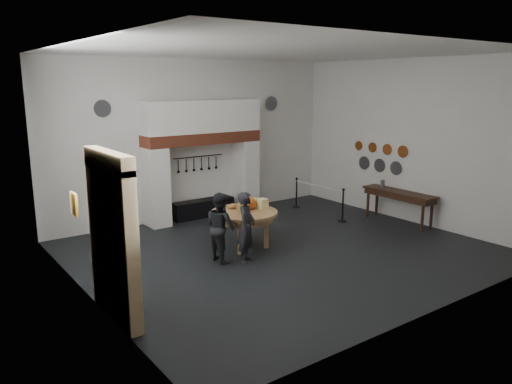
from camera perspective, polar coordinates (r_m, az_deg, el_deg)
floor at (r=11.78m, az=3.10°, el=-6.66°), size 9.00×8.00×0.02m
ceiling at (r=11.15m, az=3.38°, el=15.76°), size 9.00×8.00×0.02m
wall_back at (r=14.54m, az=-6.83°, el=6.03°), size 9.00×0.02×4.50m
wall_front at (r=8.57m, az=20.36°, el=0.91°), size 9.00×0.02×4.50m
wall_left at (r=9.13m, az=-19.26°, el=1.65°), size 0.02×8.00×4.50m
wall_right at (r=14.49m, az=17.23°, el=5.54°), size 0.02×8.00×4.50m
chimney_pier_left at (r=13.76m, az=-11.35°, el=0.55°), size 0.55×0.70×2.15m
chimney_pier_right at (r=15.19m, az=-1.21°, el=1.90°), size 0.55×0.70×2.15m
hearth_brick_band at (r=14.23m, az=-6.14°, el=6.15°), size 3.50×0.72×0.32m
chimney_hood at (r=14.18m, az=-6.20°, el=8.60°), size 3.50×0.70×0.90m
iron_range at (r=14.66m, az=-6.09°, el=-1.86°), size 1.90×0.45×0.50m
utensil_rail at (r=14.53m, az=-6.62°, el=4.04°), size 1.60×0.02×0.02m
door_recess at (r=8.45m, az=-16.57°, el=-6.00°), size 0.04×1.10×2.50m
door_jamb_near at (r=7.84m, az=-14.23°, el=-6.93°), size 0.22×0.30×2.60m
door_jamb_far at (r=9.10m, az=-17.55°, el=-4.42°), size 0.22×0.30×2.60m
door_lintel at (r=8.16m, az=-16.58°, el=3.48°), size 0.22×1.70×0.30m
wall_plaque at (r=10.02m, az=-20.07°, el=-1.29°), size 0.05×0.34×0.44m
work_table at (r=11.77m, az=-1.36°, el=-2.38°), size 1.99×1.99×0.07m
pumpkin at (r=11.92m, az=-0.85°, el=-1.25°), size 0.36×0.36×0.31m
cheese_block_big at (r=11.98m, az=0.74°, el=-1.35°), size 0.22×0.22×0.24m
cheese_block_small at (r=12.21m, az=-0.18°, el=-1.19°), size 0.18×0.18×0.20m
wicker_basket at (r=11.53m, az=-1.55°, el=-1.95°), size 0.40×0.40×0.22m
bread_loaf at (r=11.97m, az=-2.71°, el=-1.64°), size 0.31×0.18×0.13m
visitor_near at (r=10.81m, az=-1.11°, el=-4.06°), size 0.67×0.65×1.56m
visitor_far at (r=10.93m, az=-4.04°, el=-3.99°), size 0.60×0.76×1.53m
side_table at (r=14.37m, az=16.06°, el=-0.02°), size 0.55×2.20×0.06m
pewter_jug at (r=14.71m, az=14.26°, el=0.92°), size 0.12×0.12×0.22m
copper_pan_a at (r=14.62m, az=16.43°, el=4.46°), size 0.03×0.34×0.34m
copper_pan_b at (r=14.96m, az=14.77°, el=4.73°), size 0.03×0.32×0.32m
copper_pan_c at (r=15.31m, az=13.18°, el=4.98°), size 0.03×0.30×0.30m
copper_pan_d at (r=15.67m, az=11.66°, el=5.21°), size 0.03×0.28×0.28m
pewter_plate_left at (r=14.81m, az=15.70°, el=2.64°), size 0.03×0.40×0.40m
pewter_plate_mid at (r=15.19m, az=13.94°, el=2.97°), size 0.03×0.40×0.40m
pewter_plate_right at (r=15.57m, az=12.25°, el=3.28°), size 0.03×0.40×0.40m
pewter_plate_back_left at (r=13.32m, az=-17.15°, el=9.10°), size 0.44×0.03×0.44m
pewter_plate_back_right at (r=15.92m, az=1.79°, el=10.09°), size 0.44×0.03×0.44m
barrier_post_near at (r=14.23m, az=9.89°, el=-1.58°), size 0.05×0.05×0.90m
barrier_post_far at (r=15.64m, az=4.65°, el=-0.16°), size 0.05×0.05×0.90m
barrier_rope at (r=14.83m, az=7.19°, el=0.67°), size 0.04×2.00×0.04m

